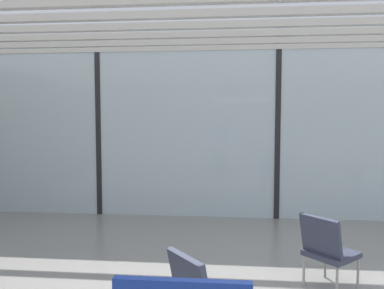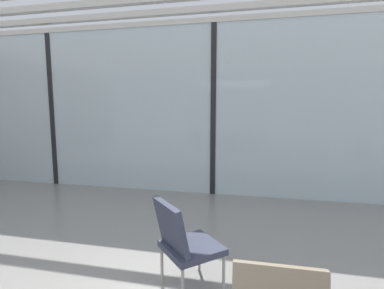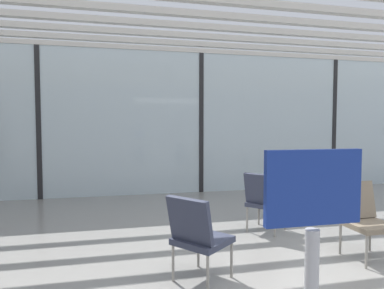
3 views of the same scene
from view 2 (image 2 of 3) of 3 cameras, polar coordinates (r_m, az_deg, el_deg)
glass_curtain_wall at (r=5.49m, az=4.32°, el=6.63°), size 14.00×0.08×3.22m
window_mullion_0 at (r=6.92m, az=-25.93°, el=6.06°), size 0.10×0.12×3.22m
window_mullion_1 at (r=5.49m, az=4.32°, el=6.63°), size 0.10×0.12×3.22m
parked_airplane at (r=10.25m, az=5.58°, el=9.62°), size 11.27×4.17×4.17m
lounge_chair_2 at (r=2.71m, az=-1.73°, el=-18.49°), size 0.71×0.71×0.87m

